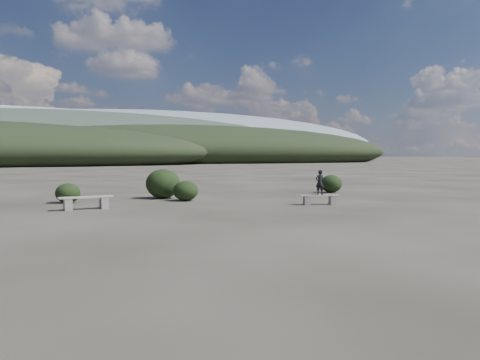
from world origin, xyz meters
name	(u,v)px	position (x,y,z in m)	size (l,w,h in m)	color
ground	(266,226)	(0.00, 0.00, 0.00)	(1200.00, 1200.00, 0.00)	#28251F
bench_left	(86,202)	(-4.22, 6.16, 0.29)	(1.94, 0.61, 0.48)	slate
bench_right	(320,199)	(4.48, 4.23, 0.24)	(1.61, 0.75, 0.40)	slate
seated_person	(320,182)	(4.48, 4.23, 0.89)	(0.36, 0.24, 0.99)	black
shrub_a	(68,193)	(-4.70, 8.96, 0.41)	(1.00, 1.00, 0.82)	black
shrub_b	(163,184)	(-0.58, 9.42, 0.67)	(1.57, 1.57, 1.34)	black
shrub_c	(186,191)	(0.04, 7.90, 0.44)	(1.09, 1.09, 0.87)	black
shrub_e	(331,184)	(8.40, 9.17, 0.47)	(1.13, 1.13, 0.94)	black
mountain_ridges	(36,143)	(-7.48, 339.06, 10.84)	(500.00, 400.00, 56.00)	black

